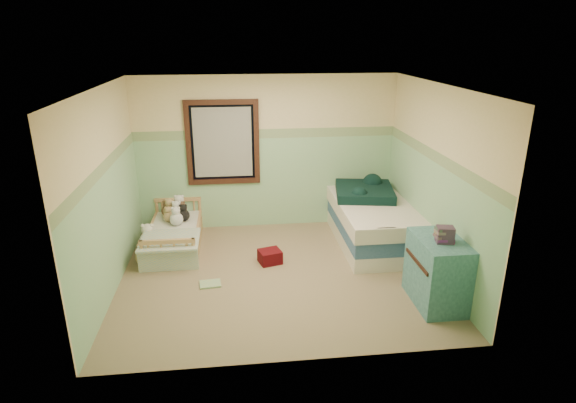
{
  "coord_description": "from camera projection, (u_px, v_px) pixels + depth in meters",
  "views": [
    {
      "loc": [
        -0.51,
        -5.66,
        3.09
      ],
      "look_at": [
        0.18,
        0.35,
        0.92
      ],
      "focal_mm": 29.36,
      "sensor_mm": 36.0,
      "label": 1
    }
  ],
  "objects": [
    {
      "name": "wall_right",
      "position": [
        435.0,
        181.0,
        6.2
      ],
      "size": [
        0.04,
        3.6,
        2.5
      ],
      "primitive_type": "cube",
      "color": "beige",
      "rests_on": "floor"
    },
    {
      "name": "floor_book",
      "position": [
        210.0,
        284.0,
        6.13
      ],
      "size": [
        0.29,
        0.24,
        0.03
      ],
      "primitive_type": "cube",
      "rotation": [
        0.0,
        0.0,
        0.11
      ],
      "color": "yellow",
      "rests_on": "floor"
    },
    {
      "name": "patchwork_quilt",
      "position": [
        170.0,
        240.0,
        6.67
      ],
      "size": [
        0.82,
        0.75,
        0.03
      ],
      "primitive_type": "cube",
      "color": "#81B6DA",
      "rests_on": "toddler_mattress"
    },
    {
      "name": "twin_bed_frame",
      "position": [
        370.0,
        235.0,
        7.38
      ],
      "size": [
        1.03,
        2.06,
        0.22
      ],
      "primitive_type": "cube",
      "color": "white",
      "rests_on": "floor"
    },
    {
      "name": "dresser",
      "position": [
        437.0,
        271.0,
        5.6
      ],
      "size": [
        0.52,
        0.83,
        0.83
      ],
      "primitive_type": "cube",
      "color": "#30626C",
      "rests_on": "floor"
    },
    {
      "name": "plush_bed_white",
      "position": [
        180.0,
        209.0,
        7.54
      ],
      "size": [
        0.24,
        0.24,
        0.24
      ],
      "primitive_type": "sphere",
      "color": "white",
      "rests_on": "toddler_mattress"
    },
    {
      "name": "extra_plush_2",
      "position": [
        170.0,
        211.0,
        7.48
      ],
      "size": [
        0.22,
        0.22,
        0.22
      ],
      "primitive_type": "sphere",
      "color": "tan",
      "rests_on": "toddler_mattress"
    },
    {
      "name": "twin_mattress",
      "position": [
        372.0,
        209.0,
        7.23
      ],
      "size": [
        1.07,
        2.1,
        0.22
      ],
      "primitive_type": "cube",
      "color": "silver",
      "rests_on": "twin_boxspring"
    },
    {
      "name": "plush_bed_brown",
      "position": [
        167.0,
        211.0,
        7.53
      ],
      "size": [
        0.19,
        0.19,
        0.19
      ],
      "primitive_type": "sphere",
      "color": "brown",
      "rests_on": "toddler_mattress"
    },
    {
      "name": "toddler_bed_frame",
      "position": [
        175.0,
        241.0,
        7.18
      ],
      "size": [
        0.75,
        1.51,
        0.19
      ],
      "primitive_type": "cube",
      "color": "tan",
      "rests_on": "floor"
    },
    {
      "name": "floor",
      "position": [
        278.0,
        275.0,
        6.4
      ],
      "size": [
        4.2,
        3.6,
        0.02
      ],
      "primitive_type": "cube",
      "color": "#796B4C",
      "rests_on": "ground"
    },
    {
      "name": "book_stack",
      "position": [
        445.0,
        235.0,
        5.36
      ],
      "size": [
        0.22,
        0.18,
        0.19
      ],
      "primitive_type": "cube",
      "rotation": [
        0.0,
        0.0,
        -0.19
      ],
      "color": "brown",
      "rests_on": "dresser"
    },
    {
      "name": "plush_bed_tan",
      "position": [
        169.0,
        216.0,
        7.33
      ],
      "size": [
        0.17,
        0.17,
        0.17
      ],
      "primitive_type": "sphere",
      "color": "tan",
      "rests_on": "toddler_mattress"
    },
    {
      "name": "wall_back",
      "position": [
        267.0,
        153.0,
        7.66
      ],
      "size": [
        4.2,
        0.04,
        2.5
      ],
      "primitive_type": "cube",
      "color": "beige",
      "rests_on": "floor"
    },
    {
      "name": "plush_bed_dark",
      "position": [
        184.0,
        215.0,
        7.36
      ],
      "size": [
        0.19,
        0.19,
        0.19
      ],
      "primitive_type": "sphere",
      "color": "black",
      "rests_on": "toddler_mattress"
    },
    {
      "name": "teal_blanket",
      "position": [
        364.0,
        191.0,
        7.45
      ],
      "size": [
        1.02,
        1.07,
        0.14
      ],
      "primitive_type": "cube",
      "rotation": [
        0.0,
        0.0,
        -0.17
      ],
      "color": "black",
      "rests_on": "twin_mattress"
    },
    {
      "name": "twin_boxspring",
      "position": [
        371.0,
        222.0,
        7.31
      ],
      "size": [
        1.03,
        2.06,
        0.22
      ],
      "primitive_type": "cube",
      "color": "navy",
      "rests_on": "twin_bed_frame"
    },
    {
      "name": "wainscot_mint",
      "position": [
        267.0,
        183.0,
        7.81
      ],
      "size": [
        4.2,
        0.01,
        1.5
      ],
      "primitive_type": "cube",
      "color": "#8EC793",
      "rests_on": "floor"
    },
    {
      "name": "extra_plush_0",
      "position": [
        176.0,
        219.0,
        7.18
      ],
      "size": [
        0.2,
        0.2,
        0.2
      ],
      "primitive_type": "sphere",
      "color": "white",
      "rests_on": "toddler_mattress"
    },
    {
      "name": "extra_plush_1",
      "position": [
        177.0,
        213.0,
        7.4
      ],
      "size": [
        0.21,
        0.21,
        0.21
      ],
      "primitive_type": "sphere",
      "color": "white",
      "rests_on": "toddler_mattress"
    },
    {
      "name": "window_frame",
      "position": [
        223.0,
        143.0,
        7.48
      ],
      "size": [
        1.16,
        0.06,
        1.36
      ],
      "primitive_type": "cube",
      "color": "black",
      "rests_on": "wall_back"
    },
    {
      "name": "plush_floor_cream",
      "position": [
        149.0,
        241.0,
        7.08
      ],
      "size": [
        0.29,
        0.29,
        0.29
      ],
      "primitive_type": "sphere",
      "color": "white",
      "rests_on": "floor"
    },
    {
      "name": "red_pillow",
      "position": [
        270.0,
        257.0,
        6.7
      ],
      "size": [
        0.36,
        0.33,
        0.19
      ],
      "primitive_type": "cube",
      "rotation": [
        0.0,
        0.0,
        0.27
      ],
      "color": "maroon",
      "rests_on": "floor"
    },
    {
      "name": "window_blinds",
      "position": [
        223.0,
        143.0,
        7.49
      ],
      "size": [
        0.92,
        0.01,
        1.12
      ],
      "primitive_type": "cube",
      "color": "#B4B4B1",
      "rests_on": "window_frame"
    },
    {
      "name": "toddler_mattress",
      "position": [
        174.0,
        232.0,
        7.13
      ],
      "size": [
        0.69,
        1.44,
        0.12
      ],
      "primitive_type": "cube",
      "color": "white",
      "rests_on": "toddler_bed_frame"
    },
    {
      "name": "plush_floor_tan",
      "position": [
        143.0,
        258.0,
        6.64
      ],
      "size": [
        0.21,
        0.21,
        0.21
      ],
      "primitive_type": "sphere",
      "color": "tan",
      "rests_on": "floor"
    },
    {
      "name": "wall_left",
      "position": [
        106.0,
        193.0,
        5.75
      ],
      "size": [
        0.04,
        3.6,
        2.5
      ],
      "primitive_type": "cube",
      "color": "beige",
      "rests_on": "floor"
    },
    {
      "name": "extra_plush_4",
      "position": [
        182.0,
        212.0,
        7.51
      ],
      "size": [
        0.17,
        0.17,
        0.17
      ],
      "primitive_type": "sphere",
      "color": "tan",
      "rests_on": "toddler_mattress"
    },
    {
      "name": "extra_plush_3",
      "position": [
        182.0,
        213.0,
        7.45
      ],
      "size": [
        0.19,
        0.19,
        0.19
      ],
      "primitive_type": "sphere",
      "color": "brown",
      "rests_on": "toddler_mattress"
    },
    {
      "name": "wall_front",
      "position": [
        295.0,
        248.0,
        4.29
      ],
      "size": [
        4.2,
        0.04,
        2.5
      ],
      "primitive_type": "cube",
      "color": "beige",
      "rests_on": "floor"
    },
    {
      "name": "ceiling",
      "position": [
        276.0,
        86.0,
        5.55
      ],
      "size": [
        4.2,
        3.6,
        0.02
      ],
      "primitive_type": "cube",
      "color": "white",
      "rests_on": "wall_back"
    },
    {
      "name": "border_strip",
      "position": [
        266.0,
        134.0,
        7.53
      ],
      "size": [
        4.2,
        0.01,
        0.15
      ],
      "primitive_type": "cube",
      "color": "#4B824A",
      "rests_on": "wall_back"
    }
  ]
}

